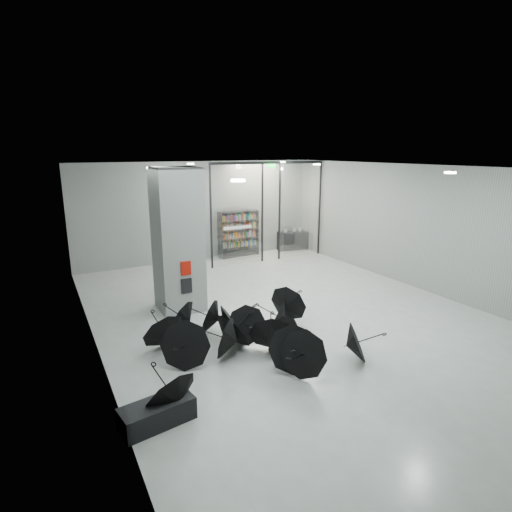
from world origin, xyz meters
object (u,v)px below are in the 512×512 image
shop_counter (292,240)px  umbrella_cluster (245,340)px  column (178,240)px  bench (157,413)px  bookshelf (239,234)px

shop_counter → umbrella_cluster: size_ratio=0.26×
column → bench: (-2.00, -4.94, -1.80)m
bench → shop_counter: 13.09m
shop_counter → umbrella_cluster: 10.31m
bench → umbrella_cluster: 2.90m
bench → bookshelf: size_ratio=0.63×
bench → shop_counter: shop_counter is taller
column → shop_counter: column is taller
bookshelf → shop_counter: size_ratio=1.40×
column → umbrella_cluster: 3.78m
bench → shop_counter: bearing=38.1°
shop_counter → bookshelf: bearing=-171.2°
bench → umbrella_cluster: umbrella_cluster is taller
shop_counter → column: bearing=-135.8°
umbrella_cluster → column: bearing=97.2°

